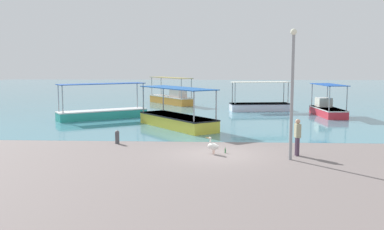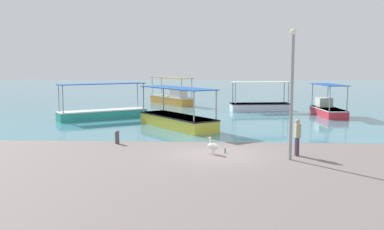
{
  "view_description": "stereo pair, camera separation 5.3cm",
  "coord_description": "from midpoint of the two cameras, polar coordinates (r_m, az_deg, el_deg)",
  "views": [
    {
      "loc": [
        -0.14,
        -19.62,
        4.17
      ],
      "look_at": [
        -1.35,
        3.93,
        1.35
      ],
      "focal_mm": 40.0,
      "sensor_mm": 36.0,
      "label": 1
    },
    {
      "loc": [
        -0.09,
        -19.62,
        4.17
      ],
      "look_at": [
        -1.35,
        3.93,
        1.35
      ],
      "focal_mm": 40.0,
      "sensor_mm": 36.0,
      "label": 2
    }
  ],
  "objects": [
    {
      "name": "glass_bottle",
      "position": [
        20.21,
        4.51,
        -4.79
      ],
      "size": [
        0.07,
        0.07,
        0.27
      ],
      "color": "#3F7F4C",
      "rests_on": "ground"
    },
    {
      "name": "pelican",
      "position": [
        19.92,
        2.87,
        -4.16
      ],
      "size": [
        0.73,
        0.53,
        0.8
      ],
      "color": "#E0997A",
      "rests_on": "ground"
    },
    {
      "name": "mooring_bollard",
      "position": [
        22.82,
        -9.88,
        -2.84
      ],
      "size": [
        0.23,
        0.23,
        0.7
      ],
      "color": "#47474C",
      "rests_on": "ground"
    },
    {
      "name": "fishing_boat_near_left",
      "position": [
        44.58,
        -2.6,
        2.37
      ],
      "size": [
        5.14,
        6.32,
        2.76
      ],
      "color": "orange",
      "rests_on": "harbor_water"
    },
    {
      "name": "harbor_water",
      "position": [
        67.75,
        3.17,
        3.3
      ],
      "size": [
        110.0,
        90.0,
        0.0
      ],
      "primitive_type": "cube",
      "color": "teal",
      "rests_on": "ground"
    },
    {
      "name": "ground",
      "position": [
        20.06,
        3.34,
        -5.18
      ],
      "size": [
        120.0,
        120.0,
        0.0
      ],
      "primitive_type": "plane",
      "color": "slate"
    },
    {
      "name": "lamp_post",
      "position": [
        18.88,
        13.26,
        3.66
      ],
      "size": [
        0.28,
        0.28,
        5.66
      ],
      "color": "gray",
      "rests_on": "ground"
    },
    {
      "name": "fishing_boat_far_left",
      "position": [
        36.14,
        17.67,
        0.82
      ],
      "size": [
        2.0,
        5.02,
        2.54
      ],
      "color": "red",
      "rests_on": "harbor_water"
    },
    {
      "name": "fishing_boat_far_right",
      "position": [
        28.1,
        -1.94,
        -0.56
      ],
      "size": [
        5.66,
        6.61,
        2.63
      ],
      "color": "gold",
      "rests_on": "harbor_water"
    },
    {
      "name": "fisherman_standing",
      "position": [
        20.03,
        13.94,
        -2.75
      ],
      "size": [
        0.25,
        0.42,
        1.69
      ],
      "color": "#443145",
      "rests_on": "ground"
    },
    {
      "name": "fishing_boat_outer",
      "position": [
        33.29,
        -11.74,
        0.41
      ],
      "size": [
        6.46,
        5.0,
        2.69
      ],
      "color": "teal",
      "rests_on": "harbor_water"
    },
    {
      "name": "fishing_boat_center",
      "position": [
        38.54,
        9.1,
        1.32
      ],
      "size": [
        5.43,
        2.32,
        2.59
      ],
      "color": "white",
      "rests_on": "harbor_water"
    }
  ]
}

